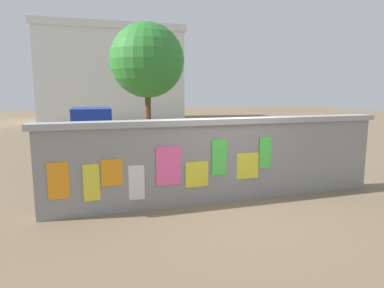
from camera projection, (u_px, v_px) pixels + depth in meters
ground at (153, 145)px, 15.02m from camera, size 60.00×60.00×0.00m
poster_wall at (222, 159)px, 7.33m from camera, size 7.72×0.42×1.82m
auto_rickshaw_truck at (124, 136)px, 11.19m from camera, size 3.64×1.60×1.85m
motorcycle at (219, 159)px, 9.61m from camera, size 1.90×0.56×0.87m
bicycle_near at (102, 177)px, 8.01m from camera, size 1.69×0.47×0.95m
bicycle_far at (243, 150)px, 11.74m from camera, size 1.69×0.50×0.95m
person_walking at (187, 149)px, 8.23m from camera, size 0.40×0.40×1.62m
tree_roadside at (147, 61)px, 17.82m from camera, size 3.93×3.93×5.92m
building_background at (111, 75)px, 27.06m from camera, size 10.95×6.18×7.24m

